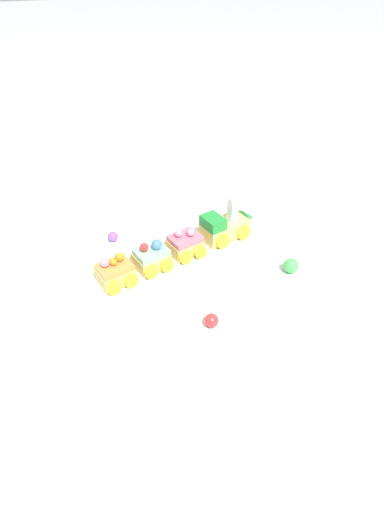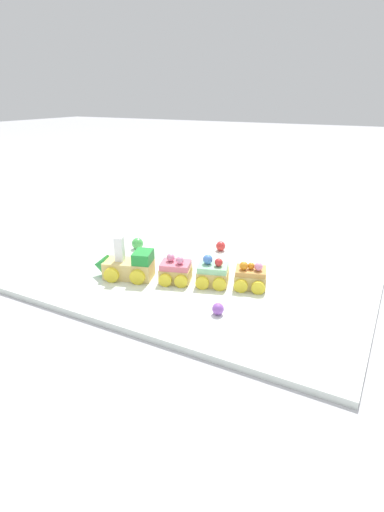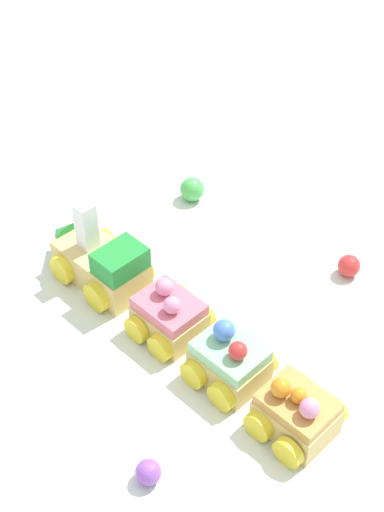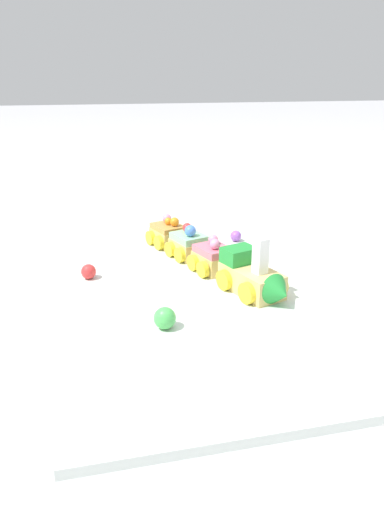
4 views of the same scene
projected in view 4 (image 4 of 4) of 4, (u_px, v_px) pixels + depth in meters
ground_plane at (200, 279)px, 0.84m from camera, size 10.00×10.00×0.00m
display_board at (200, 276)px, 0.84m from camera, size 0.80×0.46×0.01m
cake_train_locomotive at (255, 278)px, 0.75m from camera, size 0.14×0.09×0.09m
cake_car_strawberry at (213, 258)px, 0.84m from camera, size 0.08×0.08×0.06m
cake_car_mint at (189, 245)px, 0.90m from camera, size 0.08×0.08×0.06m
cake_car_caramel at (168, 234)px, 0.97m from camera, size 0.08×0.08×0.06m
gumball_purple at (236, 236)px, 0.99m from camera, size 0.02×0.02×0.02m
gumball_red at (89, 272)px, 0.81m from camera, size 0.02×0.02×0.02m
gumball_green at (165, 318)px, 0.65m from camera, size 0.03×0.03×0.03m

